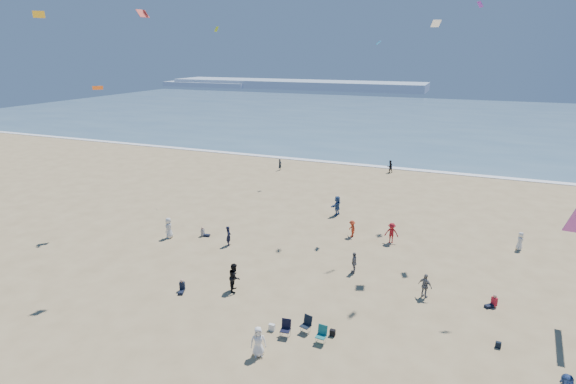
% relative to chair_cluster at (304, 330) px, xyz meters
% --- Properties ---
extents(ground, '(220.00, 220.00, 0.00)m').
position_rel_chair_cluster_xyz_m(ground, '(-4.16, -4.95, -0.50)').
color(ground, tan).
rests_on(ground, ground).
extents(ocean, '(220.00, 100.00, 0.06)m').
position_rel_chair_cluster_xyz_m(ocean, '(-4.16, 90.05, -0.47)').
color(ocean, '#476B84').
rests_on(ocean, ground).
extents(surf_line, '(220.00, 1.20, 0.08)m').
position_rel_chair_cluster_xyz_m(surf_line, '(-4.16, 40.05, -0.46)').
color(surf_line, white).
rests_on(surf_line, ground).
extents(headland_far, '(110.00, 20.00, 3.20)m').
position_rel_chair_cluster_xyz_m(headland_far, '(-64.16, 165.05, 1.10)').
color(headland_far, '#7A8EA8').
rests_on(headland_far, ground).
extents(headland_near, '(40.00, 14.00, 2.00)m').
position_rel_chair_cluster_xyz_m(headland_near, '(-104.16, 160.05, 0.50)').
color(headland_near, '#7A8EA8').
rests_on(headland_near, ground).
extents(standing_flyers, '(29.01, 53.83, 1.94)m').
position_rel_chair_cluster_xyz_m(standing_flyers, '(0.13, 9.50, 0.38)').
color(standing_flyers, black).
rests_on(standing_flyers, ground).
extents(seated_group, '(23.75, 19.53, 0.84)m').
position_rel_chair_cluster_xyz_m(seated_group, '(-2.31, 0.86, -0.08)').
color(seated_group, silver).
rests_on(seated_group, ground).
extents(chair_cluster, '(2.65, 1.50, 1.00)m').
position_rel_chair_cluster_xyz_m(chair_cluster, '(0.00, 0.00, 0.00)').
color(chair_cluster, black).
rests_on(chair_cluster, ground).
extents(white_tote, '(0.35, 0.20, 0.40)m').
position_rel_chair_cluster_xyz_m(white_tote, '(-1.91, -0.04, -0.30)').
color(white_tote, silver).
rests_on(white_tote, ground).
extents(black_backpack, '(0.30, 0.22, 0.38)m').
position_rel_chair_cluster_xyz_m(black_backpack, '(1.43, 0.77, -0.31)').
color(black_backpack, black).
rests_on(black_backpack, ground).
extents(navy_bag, '(0.28, 0.18, 0.34)m').
position_rel_chair_cluster_xyz_m(navy_bag, '(9.94, 3.07, -0.33)').
color(navy_bag, black).
rests_on(navy_bag, ground).
extents(kites_aloft, '(46.93, 47.85, 26.16)m').
position_rel_chair_cluster_xyz_m(kites_aloft, '(5.05, 7.99, 14.80)').
color(kites_aloft, white).
rests_on(kites_aloft, ground).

